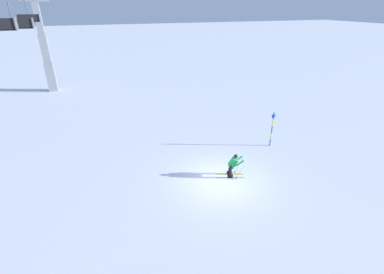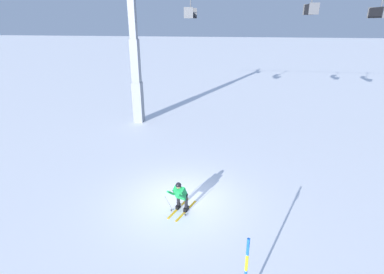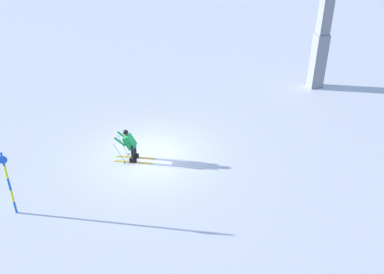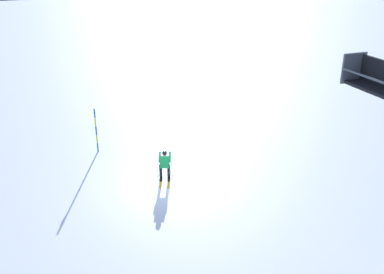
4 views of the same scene
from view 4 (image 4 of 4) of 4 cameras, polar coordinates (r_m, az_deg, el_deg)
The scene contains 3 objects.
ground_plane at distance 19.52m, azimuth -2.40°, elevation -6.44°, with size 260.00×260.00×0.00m, color white.
skier_carving_main at distance 19.76m, azimuth -3.61°, elevation -3.56°, with size 1.04×1.63×1.46m.
trail_marker_pole at distance 22.73m, azimuth -12.53°, elevation 1.04°, with size 0.07×0.28×2.36m.
Camera 4 is at (5.24, 16.08, 9.74)m, focal length 40.50 mm.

